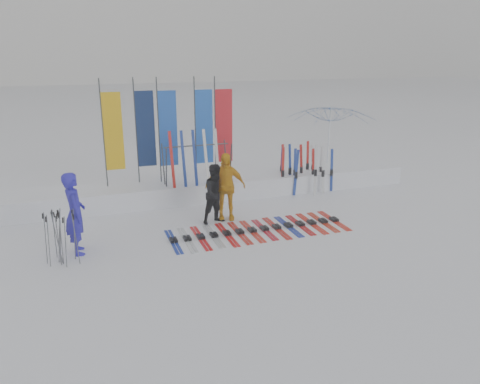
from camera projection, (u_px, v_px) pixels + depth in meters
name	position (u px, v px, depth m)	size (l,w,h in m)	color
ground	(254.00, 252.00, 11.00)	(120.00, 120.00, 0.00)	white
snow_bank	(204.00, 188.00, 15.07)	(14.00, 1.60, 0.60)	white
person_blue	(75.00, 213.00, 10.70)	(0.71, 0.46, 1.94)	#241EB1
person_black	(217.00, 194.00, 12.65)	(0.80, 0.62, 1.65)	black
person_yellow	(225.00, 187.00, 12.90)	(1.11, 0.46, 1.89)	orange
tent_canopy	(330.00, 143.00, 16.70)	(3.02, 3.08, 2.77)	white
ski_row	(258.00, 229.00, 12.29)	(4.69, 1.69, 0.07)	#162E9A
pole_cluster	(60.00, 238.00, 10.26)	(0.70, 0.66, 1.25)	#595B60
feather_flags	(171.00, 129.00, 14.34)	(3.98, 0.24, 3.20)	#383A3F
ski_rack	(197.00, 158.00, 14.30)	(2.04, 0.80, 1.23)	#383A3F
upright_skis	(304.00, 169.00, 15.54)	(1.76, 1.09, 1.66)	silver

